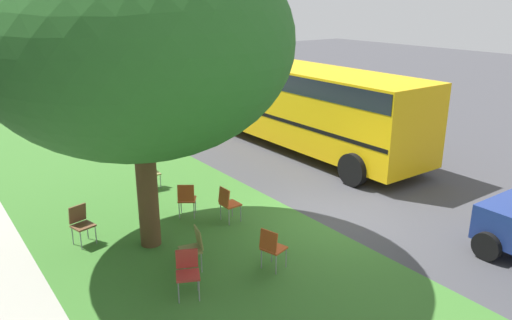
{
  "coord_description": "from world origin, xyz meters",
  "views": [
    {
      "loc": [
        -7.82,
        7.78,
        5.16
      ],
      "look_at": [
        2.19,
        0.54,
        1.08
      ],
      "focal_mm": 34.7,
      "sensor_mm": 36.0,
      "label": 1
    }
  ],
  "objects_px": {
    "chair_5": "(272,246)",
    "chair_6": "(194,246)",
    "chair_0": "(228,202)",
    "school_bus": "(297,98)",
    "chair_1": "(151,170)",
    "chair_4": "(187,197)",
    "chair_2": "(187,270)",
    "street_tree": "(136,42)",
    "chair_3": "(81,222)"
  },
  "relations": [
    {
      "from": "chair_2",
      "to": "school_bus",
      "type": "xyz_separation_m",
      "value": [
        6.13,
        -7.73,
        1.24
      ]
    },
    {
      "from": "chair_3",
      "to": "chair_6",
      "type": "bearing_deg",
      "value": -148.76
    },
    {
      "from": "chair_1",
      "to": "chair_5",
      "type": "xyz_separation_m",
      "value": [
        -5.55,
        -0.04,
        0.0
      ]
    },
    {
      "from": "chair_0",
      "to": "chair_1",
      "type": "xyz_separation_m",
      "value": [
        3.19,
        0.54,
        0.0
      ]
    },
    {
      "from": "chair_1",
      "to": "street_tree",
      "type": "bearing_deg",
      "value": 155.3
    },
    {
      "from": "street_tree",
      "to": "chair_6",
      "type": "distance_m",
      "value": 4.1
    },
    {
      "from": "chair_4",
      "to": "school_bus",
      "type": "height_order",
      "value": "school_bus"
    },
    {
      "from": "chair_2",
      "to": "school_bus",
      "type": "bearing_deg",
      "value": -51.6
    },
    {
      "from": "chair_1",
      "to": "chair_2",
      "type": "relative_size",
      "value": 1.0
    },
    {
      "from": "chair_2",
      "to": "chair_6",
      "type": "distance_m",
      "value": 0.9
    },
    {
      "from": "chair_3",
      "to": "chair_5",
      "type": "xyz_separation_m",
      "value": [
        -3.31,
        -2.69,
        0.0
      ]
    },
    {
      "from": "chair_1",
      "to": "chair_5",
      "type": "distance_m",
      "value": 5.55
    },
    {
      "from": "chair_1",
      "to": "chair_5",
      "type": "bearing_deg",
      "value": -179.56
    },
    {
      "from": "street_tree",
      "to": "chair_4",
      "type": "relative_size",
      "value": 7.51
    },
    {
      "from": "chair_5",
      "to": "school_bus",
      "type": "bearing_deg",
      "value": -43.39
    },
    {
      "from": "chair_1",
      "to": "chair_2",
      "type": "xyz_separation_m",
      "value": [
        -5.36,
        1.72,
        0.0
      ]
    },
    {
      "from": "chair_2",
      "to": "chair_6",
      "type": "bearing_deg",
      "value": -36.05
    },
    {
      "from": "chair_2",
      "to": "chair_6",
      "type": "relative_size",
      "value": 1.0
    },
    {
      "from": "street_tree",
      "to": "chair_1",
      "type": "relative_size",
      "value": 7.51
    },
    {
      "from": "chair_1",
      "to": "chair_3",
      "type": "relative_size",
      "value": 1.0
    },
    {
      "from": "chair_0",
      "to": "street_tree",
      "type": "bearing_deg",
      "value": 88.8
    },
    {
      "from": "chair_4",
      "to": "chair_6",
      "type": "distance_m",
      "value": 2.5
    },
    {
      "from": "street_tree",
      "to": "chair_6",
      "type": "relative_size",
      "value": 7.51
    },
    {
      "from": "chair_5",
      "to": "chair_2",
      "type": "bearing_deg",
      "value": 83.97
    },
    {
      "from": "chair_4",
      "to": "chair_3",
      "type": "bearing_deg",
      "value": 86.92
    },
    {
      "from": "chair_0",
      "to": "school_bus",
      "type": "xyz_separation_m",
      "value": [
        3.95,
        -5.47,
        1.24
      ]
    },
    {
      "from": "chair_4",
      "to": "school_bus",
      "type": "bearing_deg",
      "value": -62.95
    },
    {
      "from": "chair_2",
      "to": "chair_5",
      "type": "xyz_separation_m",
      "value": [
        -0.19,
        -1.76,
        0.0
      ]
    },
    {
      "from": "street_tree",
      "to": "chair_3",
      "type": "xyz_separation_m",
      "value": [
        0.91,
        1.2,
        -3.82
      ]
    },
    {
      "from": "chair_3",
      "to": "chair_4",
      "type": "height_order",
      "value": "same"
    },
    {
      "from": "chair_1",
      "to": "chair_4",
      "type": "bearing_deg",
      "value": 176.81
    },
    {
      "from": "chair_5",
      "to": "chair_6",
      "type": "bearing_deg",
      "value": 53.56
    },
    {
      "from": "chair_1",
      "to": "chair_4",
      "type": "xyz_separation_m",
      "value": [
        -2.37,
        0.13,
        0.0
      ]
    },
    {
      "from": "street_tree",
      "to": "school_bus",
      "type": "xyz_separation_m",
      "value": [
        3.91,
        -7.46,
        -2.58
      ]
    },
    {
      "from": "street_tree",
      "to": "chair_5",
      "type": "bearing_deg",
      "value": -148.15
    },
    {
      "from": "street_tree",
      "to": "chair_6",
      "type": "xyz_separation_m",
      "value": [
        -1.49,
        -0.26,
        -3.82
      ]
    },
    {
      "from": "chair_3",
      "to": "chair_6",
      "type": "height_order",
      "value": "same"
    },
    {
      "from": "chair_4",
      "to": "chair_1",
      "type": "bearing_deg",
      "value": -3.19
    },
    {
      "from": "street_tree",
      "to": "chair_2",
      "type": "distance_m",
      "value": 4.42
    },
    {
      "from": "chair_4",
      "to": "chair_5",
      "type": "xyz_separation_m",
      "value": [
        -3.18,
        -0.17,
        0.0
      ]
    },
    {
      "from": "chair_1",
      "to": "chair_0",
      "type": "bearing_deg",
      "value": -170.42
    },
    {
      "from": "chair_6",
      "to": "chair_3",
      "type": "bearing_deg",
      "value": 31.24
    },
    {
      "from": "chair_6",
      "to": "street_tree",
      "type": "bearing_deg",
      "value": 9.77
    },
    {
      "from": "chair_1",
      "to": "chair_6",
      "type": "distance_m",
      "value": 4.79
    },
    {
      "from": "chair_2",
      "to": "school_bus",
      "type": "distance_m",
      "value": 9.94
    },
    {
      "from": "chair_6",
      "to": "chair_5",
      "type": "bearing_deg",
      "value": -126.44
    },
    {
      "from": "chair_3",
      "to": "chair_6",
      "type": "distance_m",
      "value": 2.81
    },
    {
      "from": "chair_5",
      "to": "chair_6",
      "type": "height_order",
      "value": "same"
    },
    {
      "from": "chair_6",
      "to": "chair_1",
      "type": "bearing_deg",
      "value": -14.42
    },
    {
      "from": "street_tree",
      "to": "school_bus",
      "type": "bearing_deg",
      "value": -62.32
    }
  ]
}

